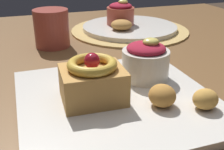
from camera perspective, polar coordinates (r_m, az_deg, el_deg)
name	(u,v)px	position (r m, az deg, el deg)	size (l,w,h in m)	color
dining_table	(103,91)	(0.69, -1.89, -3.20)	(1.27, 0.99, 0.73)	brown
woven_placemat	(130,30)	(0.85, 3.59, 9.09)	(0.35, 0.35, 0.01)	tan
front_plate	(116,99)	(0.45, 0.83, -4.96)	(0.30, 0.30, 0.01)	silver
cake_slice	(93,81)	(0.42, -3.95, -1.17)	(0.10, 0.08, 0.08)	#C68E47
berry_ramekin	(146,61)	(0.50, 6.84, 2.88)	(0.08, 0.08, 0.08)	silver
fritter_front	(205,99)	(0.43, 18.41, -4.65)	(0.04, 0.03, 0.03)	gold
fritter_middle	(162,96)	(0.42, 10.14, -4.12)	(0.04, 0.04, 0.03)	#BC7F38
back_plate	(130,27)	(0.85, 3.60, 9.64)	(0.28, 0.28, 0.01)	silver
back_ramekin	(120,14)	(0.85, 1.73, 12.34)	(0.08, 0.08, 0.07)	#B24C3D
back_pastry	(121,25)	(0.80, 1.94, 10.16)	(0.06, 0.06, 0.03)	#B77F3D
coffee_mug	(52,28)	(0.72, -12.13, 9.25)	(0.09, 0.09, 0.09)	#993D33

